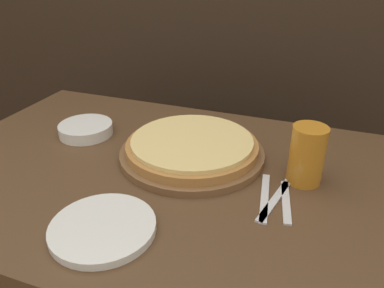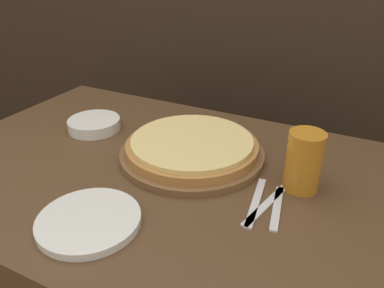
# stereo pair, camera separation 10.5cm
# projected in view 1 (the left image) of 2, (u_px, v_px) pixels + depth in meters

# --- Properties ---
(dining_table) EXTENTS (1.27, 0.87, 0.75)m
(dining_table) POSITION_uv_depth(u_px,v_px,m) (160.00, 269.00, 1.19)
(dining_table) COLOR #4C331E
(dining_table) RESTS_ON ground_plane
(pizza_on_board) EXTENTS (0.41, 0.41, 0.06)m
(pizza_on_board) POSITION_uv_depth(u_px,v_px,m) (192.00, 148.00, 1.06)
(pizza_on_board) COLOR brown
(pizza_on_board) RESTS_ON dining_table
(beer_glass) EXTENTS (0.09, 0.09, 0.15)m
(beer_glass) POSITION_uv_depth(u_px,v_px,m) (307.00, 153.00, 0.92)
(beer_glass) COLOR #B7701E
(beer_glass) RESTS_ON dining_table
(dinner_plate) EXTENTS (0.22, 0.22, 0.02)m
(dinner_plate) POSITION_uv_depth(u_px,v_px,m) (103.00, 228.00, 0.78)
(dinner_plate) COLOR silver
(dinner_plate) RESTS_ON dining_table
(side_bowl) EXTENTS (0.17, 0.17, 0.04)m
(side_bowl) POSITION_uv_depth(u_px,v_px,m) (86.00, 129.00, 1.19)
(side_bowl) COLOR silver
(side_bowl) RESTS_ON dining_table
(fork) EXTENTS (0.05, 0.20, 0.00)m
(fork) POSITION_uv_depth(u_px,v_px,m) (265.00, 197.00, 0.89)
(fork) COLOR silver
(fork) RESTS_ON dining_table
(dinner_knife) EXTENTS (0.06, 0.20, 0.00)m
(dinner_knife) POSITION_uv_depth(u_px,v_px,m) (275.00, 199.00, 0.88)
(dinner_knife) COLOR silver
(dinner_knife) RESTS_ON dining_table
(spoon) EXTENTS (0.05, 0.17, 0.00)m
(spoon) POSITION_uv_depth(u_px,v_px,m) (286.00, 202.00, 0.87)
(spoon) COLOR silver
(spoon) RESTS_ON dining_table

